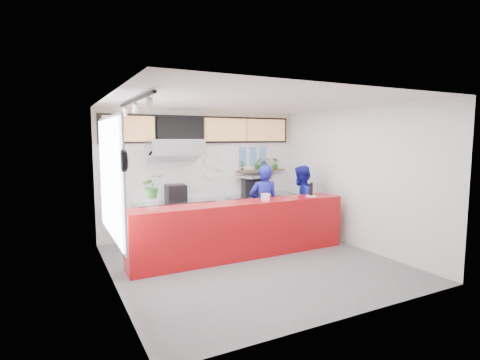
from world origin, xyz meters
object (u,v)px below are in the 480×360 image
object	(u,v)px
espresso_machine	(255,187)
staff_center	(264,205)
pepper_mill	(311,189)
staff_right	(301,203)
panini_oven	(176,193)
service_counter	(242,229)

from	to	relation	value
espresso_machine	staff_center	distance (m)	1.40
staff_center	pepper_mill	bearing A→B (deg)	159.71
staff_right	pepper_mill	world-z (taller)	staff_right
panini_oven	espresso_machine	world-z (taller)	espresso_machine
panini_oven	staff_right	distance (m)	2.89
panini_oven	staff_right	world-z (taller)	staff_right
staff_center	pepper_mill	distance (m)	1.08
panini_oven	service_counter	bearing A→B (deg)	-64.30
service_counter	staff_center	world-z (taller)	staff_center
espresso_machine	pepper_mill	bearing A→B (deg)	-65.38
pepper_mill	service_counter	bearing A→B (deg)	179.18
espresso_machine	staff_center	bearing A→B (deg)	-98.04
espresso_machine	service_counter	bearing A→B (deg)	-112.26
espresso_machine	staff_right	size ratio (longest dim) A/B	0.36
panini_oven	pepper_mill	size ratio (longest dim) A/B	1.54
panini_oven	staff_right	bearing A→B (deg)	-24.01
service_counter	staff_right	xyz separation A→B (m)	(1.80, 0.53, 0.31)
espresso_machine	staff_right	bearing A→B (deg)	-54.94
staff_right	staff_center	bearing A→B (deg)	-28.03
staff_right	pepper_mill	bearing A→B (deg)	46.57
espresso_machine	staff_right	world-z (taller)	staff_right
espresso_machine	staff_right	xyz separation A→B (m)	(0.50, -1.27, -0.24)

